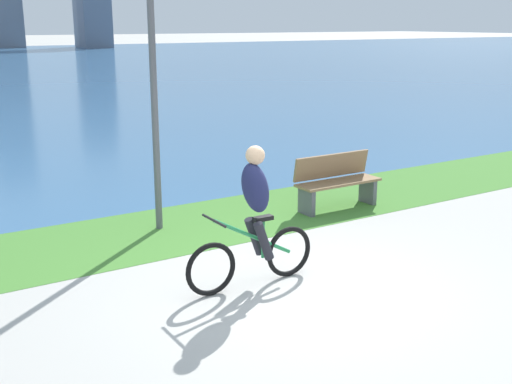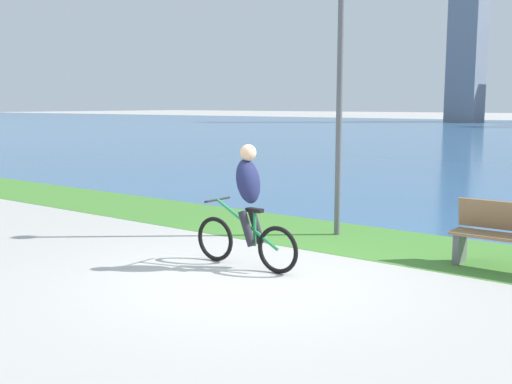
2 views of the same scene
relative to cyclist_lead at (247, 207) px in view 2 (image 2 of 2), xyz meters
name	(u,v)px [view 2 (image 2 of 2)]	position (x,y,z in m)	size (l,w,h in m)	color
ground_plane	(243,279)	(0.29, -0.46, -0.83)	(300.00, 300.00, 0.00)	#B2AFA8
grass_strip_bayside	(352,239)	(0.29, 2.43, -0.83)	(120.00, 2.24, 0.01)	#478433
cyclist_lead	(247,207)	(0.00, 0.00, 0.00)	(1.70, 0.52, 1.67)	black
bench_near_path	(511,237)	(2.87, 2.01, -0.38)	(1.50, 0.47, 0.90)	olive
lamppost_tall	(340,67)	(-0.08, 2.57, 1.96)	(0.28, 0.28, 4.32)	#595960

